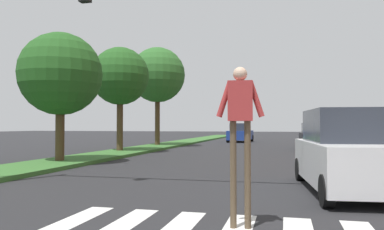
{
  "coord_description": "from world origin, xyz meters",
  "views": [
    {
      "loc": [
        0.72,
        2.9,
        1.58
      ],
      "look_at": [
        -3.92,
        21.96,
        2.11
      ],
      "focal_mm": 36.01,
      "sensor_mm": 36.0,
      "label": 1
    }
  ],
  "objects_px": {
    "tree_distant": "(158,75)",
    "sedan_midblock": "(315,137)",
    "tree_far": "(120,77)",
    "traffic_light_gantry": "(86,14)",
    "suv_crossing": "(348,153)",
    "pedestrian_performer": "(240,120)",
    "tree_mid": "(60,74)",
    "sedan_distant": "(240,133)"
  },
  "relations": [
    {
      "from": "tree_distant",
      "to": "sedan_midblock",
      "type": "bearing_deg",
      "value": -2.2
    },
    {
      "from": "tree_far",
      "to": "traffic_light_gantry",
      "type": "height_order",
      "value": "traffic_light_gantry"
    },
    {
      "from": "suv_crossing",
      "to": "sedan_midblock",
      "type": "relative_size",
      "value": 1.08
    },
    {
      "from": "suv_crossing",
      "to": "sedan_midblock",
      "type": "height_order",
      "value": "suv_crossing"
    },
    {
      "from": "traffic_light_gantry",
      "to": "pedestrian_performer",
      "type": "relative_size",
      "value": 4.01
    },
    {
      "from": "traffic_light_gantry",
      "to": "suv_crossing",
      "type": "height_order",
      "value": "traffic_light_gantry"
    },
    {
      "from": "sedan_midblock",
      "to": "pedestrian_performer",
      "type": "bearing_deg",
      "value": -97.03
    },
    {
      "from": "tree_mid",
      "to": "suv_crossing",
      "type": "distance_m",
      "value": 11.58
    },
    {
      "from": "tree_distant",
      "to": "suv_crossing",
      "type": "bearing_deg",
      "value": -58.25
    },
    {
      "from": "tree_mid",
      "to": "sedan_distant",
      "type": "xyz_separation_m",
      "value": [
        4.81,
        22.56,
        -2.86
      ]
    },
    {
      "from": "pedestrian_performer",
      "to": "traffic_light_gantry",
      "type": "bearing_deg",
      "value": 146.68
    },
    {
      "from": "tree_mid",
      "to": "pedestrian_performer",
      "type": "height_order",
      "value": "tree_mid"
    },
    {
      "from": "pedestrian_performer",
      "to": "tree_distant",
      "type": "bearing_deg",
      "value": 112.06
    },
    {
      "from": "sedan_distant",
      "to": "tree_far",
      "type": "bearing_deg",
      "value": -107.42
    },
    {
      "from": "tree_mid",
      "to": "tree_far",
      "type": "distance_m",
      "value": 6.46
    },
    {
      "from": "tree_distant",
      "to": "suv_crossing",
      "type": "distance_m",
      "value": 20.73
    },
    {
      "from": "tree_far",
      "to": "tree_distant",
      "type": "relative_size",
      "value": 0.82
    },
    {
      "from": "tree_far",
      "to": "tree_distant",
      "type": "xyz_separation_m",
      "value": [
        0.02,
        6.59,
        0.92
      ]
    },
    {
      "from": "pedestrian_performer",
      "to": "sedan_distant",
      "type": "distance_m",
      "value": 30.84
    },
    {
      "from": "sedan_distant",
      "to": "pedestrian_performer",
      "type": "bearing_deg",
      "value": -83.49
    },
    {
      "from": "tree_far",
      "to": "sedan_distant",
      "type": "height_order",
      "value": "tree_far"
    },
    {
      "from": "tree_far",
      "to": "sedan_midblock",
      "type": "xyz_separation_m",
      "value": [
        11.11,
        6.17,
        -3.58
      ]
    },
    {
      "from": "pedestrian_performer",
      "to": "sedan_distant",
      "type": "xyz_separation_m",
      "value": [
        -3.5,
        30.63,
        -0.85
      ]
    },
    {
      "from": "tree_distant",
      "to": "sedan_distant",
      "type": "relative_size",
      "value": 1.57
    },
    {
      "from": "tree_mid",
      "to": "suv_crossing",
      "type": "relative_size",
      "value": 1.1
    },
    {
      "from": "tree_distant",
      "to": "suv_crossing",
      "type": "height_order",
      "value": "tree_distant"
    },
    {
      "from": "tree_mid",
      "to": "traffic_light_gantry",
      "type": "height_order",
      "value": "traffic_light_gantry"
    },
    {
      "from": "tree_far",
      "to": "traffic_light_gantry",
      "type": "relative_size",
      "value": 0.59
    },
    {
      "from": "tree_distant",
      "to": "traffic_light_gantry",
      "type": "bearing_deg",
      "value": -76.65
    },
    {
      "from": "traffic_light_gantry",
      "to": "pedestrian_performer",
      "type": "height_order",
      "value": "traffic_light_gantry"
    },
    {
      "from": "tree_far",
      "to": "sedan_distant",
      "type": "distance_m",
      "value": 17.29
    },
    {
      "from": "tree_mid",
      "to": "sedan_midblock",
      "type": "xyz_separation_m",
      "value": [
        10.85,
        12.58,
        -2.87
      ]
    },
    {
      "from": "suv_crossing",
      "to": "sedan_distant",
      "type": "xyz_separation_m",
      "value": [
        -5.62,
        26.78,
        -0.12
      ]
    },
    {
      "from": "tree_distant",
      "to": "pedestrian_performer",
      "type": "height_order",
      "value": "tree_distant"
    },
    {
      "from": "tree_far",
      "to": "tree_distant",
      "type": "height_order",
      "value": "tree_distant"
    },
    {
      "from": "tree_distant",
      "to": "traffic_light_gantry",
      "type": "xyz_separation_m",
      "value": [
        4.35,
        -18.32,
        -0.9
      ]
    },
    {
      "from": "tree_distant",
      "to": "suv_crossing",
      "type": "relative_size",
      "value": 1.52
    },
    {
      "from": "tree_mid",
      "to": "traffic_light_gantry",
      "type": "relative_size",
      "value": 0.53
    },
    {
      "from": "sedan_midblock",
      "to": "sedan_distant",
      "type": "bearing_deg",
      "value": 121.21
    },
    {
      "from": "suv_crossing",
      "to": "tree_far",
      "type": "bearing_deg",
      "value": 135.12
    },
    {
      "from": "sedan_distant",
      "to": "tree_mid",
      "type": "bearing_deg",
      "value": -102.04
    },
    {
      "from": "tree_mid",
      "to": "traffic_light_gantry",
      "type": "bearing_deg",
      "value": -52.25
    }
  ]
}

